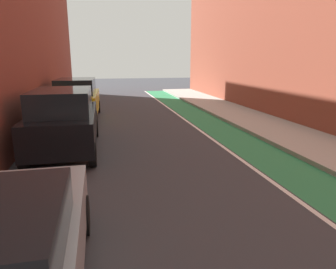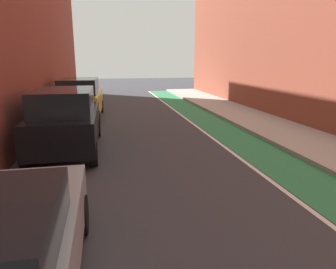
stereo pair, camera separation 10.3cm
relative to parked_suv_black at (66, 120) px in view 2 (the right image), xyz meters
name	(u,v)px [view 2 (the right image)]	position (x,y,z in m)	size (l,w,h in m)	color
ground_plane	(170,168)	(2.88, -2.24, -1.02)	(84.52, 84.52, 0.00)	#38383D
bike_lane_paint	(246,143)	(6.00, -0.24, -1.02)	(1.60, 38.42, 0.00)	#2D8451
lane_divider_stripe	(222,145)	(5.10, -0.24, -1.02)	(0.12, 38.42, 0.00)	white
sidewalk_right	(301,139)	(8.15, -0.24, -0.95)	(2.69, 38.42, 0.14)	#A8A59E
parked_suv_black	(66,120)	(0.00, 0.00, 0.00)	(1.98, 4.52, 1.98)	black
parked_suv_yellow_cab	(80,98)	(0.00, 5.64, 0.00)	(2.10, 4.72, 1.98)	yellow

